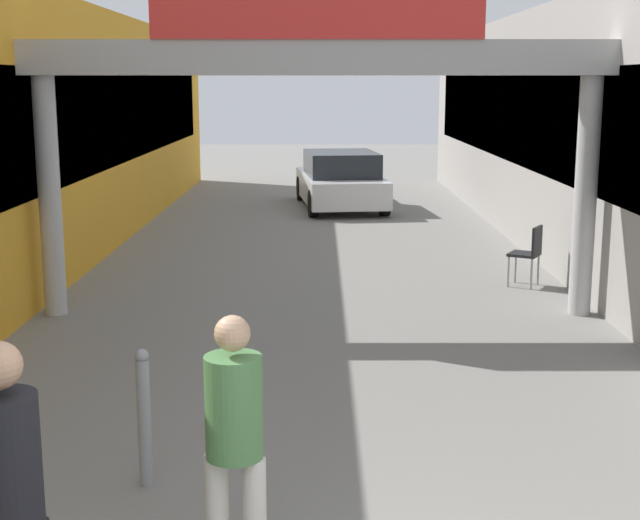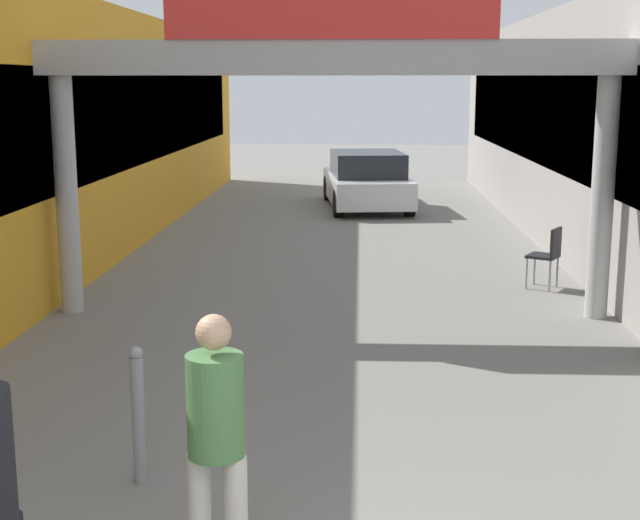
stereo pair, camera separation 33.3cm
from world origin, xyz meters
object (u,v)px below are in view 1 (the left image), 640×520
at_px(pedestrian_companion, 238,430).
at_px(cafe_chair_black_nearer, 533,250).
at_px(pedestrian_with_dog, 11,491).
at_px(parked_car_white, 344,181).
at_px(bollard_post_metal, 148,416).

height_order(pedestrian_companion, cafe_chair_black_nearer, pedestrian_companion).
bearing_deg(pedestrian_with_dog, parked_car_white, 83.40).
height_order(pedestrian_with_dog, parked_car_white, pedestrian_with_dog).
distance_m(bollard_post_metal, parked_car_white, 14.92).
height_order(cafe_chair_black_nearer, parked_car_white, parked_car_white).
bearing_deg(pedestrian_companion, cafe_chair_black_nearer, 65.38).
height_order(pedestrian_with_dog, cafe_chair_black_nearer, pedestrian_with_dog).
bearing_deg(bollard_post_metal, parked_car_white, 83.22).
bearing_deg(cafe_chair_black_nearer, parked_car_white, 106.98).
xyz_separation_m(pedestrian_with_dog, bollard_post_metal, (0.21, 2.19, -0.47)).
height_order(bollard_post_metal, parked_car_white, parked_car_white).
distance_m(pedestrian_with_dog, pedestrian_companion, 1.40).
height_order(bollard_post_metal, cafe_chair_black_nearer, bollard_post_metal).
distance_m(pedestrian_companion, parked_car_white, 16.05).
xyz_separation_m(pedestrian_companion, cafe_chair_black_nearer, (3.53, 7.70, -0.37)).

